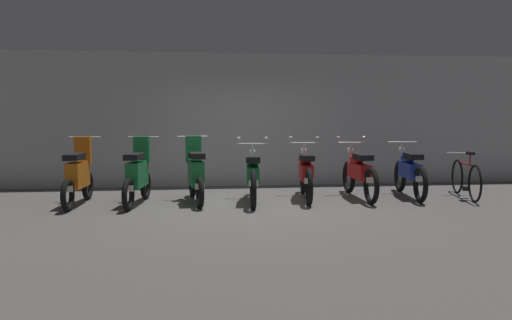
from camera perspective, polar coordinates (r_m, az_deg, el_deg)
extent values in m
plane|color=#565451|center=(8.43, -0.03, -5.44)|extent=(80.00, 80.00, 0.00)
cube|color=#ADADB2|center=(11.01, -1.61, 4.62)|extent=(16.00, 0.30, 2.89)
torus|color=black|center=(9.63, -18.84, -2.78)|extent=(0.12, 0.53, 0.53)
torus|color=black|center=(8.54, -20.90, -3.83)|extent=(0.12, 0.53, 0.53)
cube|color=orange|center=(9.05, -19.86, -1.59)|extent=(0.26, 0.75, 0.44)
cube|color=orange|center=(9.35, -19.33, 1.10)|extent=(0.29, 0.13, 0.48)
cube|color=black|center=(8.87, -20.22, 0.35)|extent=(0.27, 0.53, 0.10)
cylinder|color=#B7BABF|center=(9.47, -19.14, 2.48)|extent=(0.56, 0.07, 0.04)
cylinder|color=#B7BABF|center=(9.54, -18.98, -0.32)|extent=(0.06, 0.15, 0.85)
sphere|color=silver|center=(9.52, -19.04, 1.60)|extent=(0.12, 0.12, 0.12)
cube|color=white|center=(8.55, -20.87, -3.15)|extent=(0.16, 0.02, 0.10)
torus|color=black|center=(9.40, -12.61, -2.82)|extent=(0.16, 0.54, 0.53)
torus|color=black|center=(8.30, -14.52, -3.91)|extent=(0.16, 0.54, 0.53)
cube|color=#197238|center=(8.82, -13.54, -1.60)|extent=(0.32, 0.76, 0.44)
cube|color=#197238|center=(9.11, -13.04, 1.16)|extent=(0.29, 0.16, 0.48)
cube|color=black|center=(8.63, -13.86, 0.39)|extent=(0.31, 0.55, 0.10)
cylinder|color=#B7BABF|center=(9.23, -12.85, 2.58)|extent=(0.56, 0.11, 0.04)
cylinder|color=#B7BABF|center=(9.31, -12.73, -0.30)|extent=(0.08, 0.15, 0.85)
sphere|color=silver|center=(9.28, -12.77, 1.67)|extent=(0.12, 0.12, 0.12)
cube|color=white|center=(8.31, -14.49, -3.20)|extent=(0.16, 0.03, 0.10)
torus|color=black|center=(9.45, -7.34, -2.70)|extent=(0.16, 0.54, 0.53)
torus|color=black|center=(8.32, -6.48, -3.76)|extent=(0.16, 0.54, 0.53)
cube|color=#197238|center=(8.85, -6.95, -1.47)|extent=(0.31, 0.76, 0.44)
cube|color=#197238|center=(9.15, -7.23, 1.27)|extent=(0.29, 0.15, 0.48)
cube|color=black|center=(8.66, -6.85, 0.52)|extent=(0.30, 0.55, 0.10)
cylinder|color=#B7BABF|center=(9.28, -7.34, 2.68)|extent=(0.56, 0.11, 0.04)
cylinder|color=#B7BABF|center=(9.35, -7.33, -0.19)|extent=(0.07, 0.15, 0.85)
sphere|color=silver|center=(9.33, -7.36, 1.77)|extent=(0.12, 0.12, 0.12)
cube|color=white|center=(8.32, -6.50, -3.06)|extent=(0.16, 0.03, 0.10)
torus|color=black|center=(9.48, -0.43, -2.27)|extent=(0.15, 0.66, 0.65)
torus|color=black|center=(8.19, -0.29, -3.44)|extent=(0.15, 0.66, 0.65)
cube|color=#197238|center=(8.81, -0.37, -1.59)|extent=(0.29, 0.85, 0.28)
ellipsoid|color=#197238|center=(8.94, -0.39, -0.07)|extent=(0.30, 0.46, 0.22)
cube|color=black|center=(8.60, -0.35, 0.12)|extent=(0.28, 0.54, 0.10)
cylinder|color=#B7BABF|center=(9.31, -0.43, 1.86)|extent=(0.56, 0.08, 0.04)
sphere|color=#B7BABF|center=(9.30, -2.03, 2.48)|extent=(0.07, 0.07, 0.07)
sphere|color=#B7BABF|center=(9.31, 1.17, 2.48)|extent=(0.07, 0.07, 0.07)
cylinder|color=#B7BABF|center=(9.39, -0.43, -0.37)|extent=(0.07, 0.16, 0.65)
sphere|color=silver|center=(9.37, -0.43, 0.97)|extent=(0.12, 0.12, 0.12)
cube|color=white|center=(8.20, -0.29, -2.72)|extent=(0.16, 0.03, 0.10)
torus|color=black|center=(9.84, 5.46, -2.02)|extent=(0.17, 0.66, 0.65)
torus|color=black|center=(8.55, 6.14, -3.10)|extent=(0.17, 0.66, 0.65)
cube|color=red|center=(9.17, 5.79, -1.35)|extent=(0.32, 0.85, 0.28)
ellipsoid|color=red|center=(9.30, 5.72, 0.11)|extent=(0.31, 0.47, 0.22)
cube|color=black|center=(8.96, 5.90, 0.30)|extent=(0.30, 0.55, 0.10)
cylinder|color=#B7BABF|center=(9.67, 5.54, 1.96)|extent=(0.56, 0.11, 0.04)
sphere|color=#B7BABF|center=(9.65, 4.01, 2.56)|extent=(0.07, 0.07, 0.07)
sphere|color=#B7BABF|center=(9.69, 7.08, 2.55)|extent=(0.07, 0.07, 0.07)
cylinder|color=#B7BABF|center=(9.75, 5.50, -0.19)|extent=(0.08, 0.17, 0.65)
sphere|color=silver|center=(9.73, 5.51, 1.10)|extent=(0.12, 0.12, 0.12)
cube|color=white|center=(8.56, 6.13, -2.42)|extent=(0.16, 0.03, 0.10)
torus|color=black|center=(10.05, 10.64, -1.93)|extent=(0.09, 0.65, 0.65)
torus|color=black|center=(8.83, 13.14, -2.95)|extent=(0.09, 0.65, 0.65)
cube|color=red|center=(9.42, 11.83, -1.26)|extent=(0.22, 0.83, 0.28)
ellipsoid|color=red|center=(9.54, 11.56, 0.16)|extent=(0.26, 0.44, 0.22)
cube|color=black|center=(9.22, 12.22, 0.35)|extent=(0.24, 0.52, 0.10)
cylinder|color=#B7BABF|center=(9.90, 10.89, 1.97)|extent=(0.56, 0.04, 0.04)
sphere|color=#B7BABF|center=(9.82, 9.45, 2.55)|extent=(0.07, 0.07, 0.07)
sphere|color=#B7BABF|center=(9.97, 12.32, 2.54)|extent=(0.07, 0.07, 0.07)
cylinder|color=#B7BABF|center=(9.97, 10.76, -0.14)|extent=(0.06, 0.16, 0.65)
sphere|color=silver|center=(9.95, 10.78, 1.12)|extent=(0.12, 0.12, 0.12)
cube|color=white|center=(8.84, 13.10, -2.28)|extent=(0.16, 0.01, 0.10)
torus|color=black|center=(10.48, 16.27, -1.76)|extent=(0.17, 0.66, 0.65)
torus|color=black|center=(9.25, 18.43, -2.72)|extent=(0.17, 0.66, 0.65)
cube|color=#1E389E|center=(9.84, 17.32, -1.11)|extent=(0.32, 0.85, 0.28)
ellipsoid|color=#1E389E|center=(9.97, 17.09, 0.24)|extent=(0.31, 0.47, 0.22)
cube|color=black|center=(9.64, 17.67, 0.42)|extent=(0.30, 0.55, 0.10)
cylinder|color=#B7BABF|center=(10.32, 16.52, 1.97)|extent=(0.56, 0.10, 0.04)
cylinder|color=#B7BABF|center=(10.40, 16.39, -0.04)|extent=(0.08, 0.16, 0.65)
sphere|color=silver|center=(10.38, 16.43, 1.16)|extent=(0.12, 0.12, 0.12)
cube|color=white|center=(9.26, 18.40, -2.09)|extent=(0.16, 0.03, 0.10)
torus|color=black|center=(10.62, 22.18, -1.77)|extent=(0.18, 0.67, 0.68)
torus|color=black|center=(9.62, 23.94, -2.51)|extent=(0.18, 0.67, 0.68)
cylinder|color=#B21E1E|center=(10.09, 23.08, -0.43)|extent=(0.18, 0.67, 0.04)
cylinder|color=#B21E1E|center=(9.88, 23.46, 0.03)|extent=(0.03, 0.03, 0.22)
cube|color=black|center=(9.87, 23.48, 0.72)|extent=(0.14, 0.24, 0.05)
cylinder|color=#B7BABF|center=(10.45, 22.46, 0.76)|extent=(0.49, 0.13, 0.03)
cylinder|color=black|center=(10.09, 23.07, -3.02)|extent=(0.14, 0.12, 0.10)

